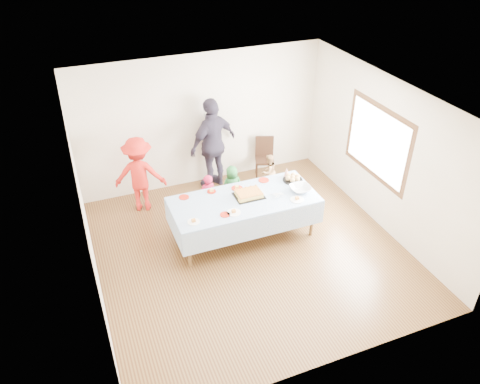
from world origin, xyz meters
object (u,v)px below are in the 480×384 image
Objects in this scene: party_table at (244,202)px; dining_chair at (264,155)px; birthday_cake at (249,194)px; adult_left at (140,175)px.

party_table is 2.16m from dining_chair.
dining_chair is at bearing 58.08° from birthday_cake.
dining_chair is 0.59× the size of adult_left.
birthday_cake is at bearing 26.17° from party_table.
birthday_cake is 2.17m from adult_left.
dining_chair reaches higher than birthday_cake.
adult_left is (-1.59, 1.47, -0.08)m from birthday_cake.
dining_chair is at bearing -156.56° from adult_left.
dining_chair is at bearing 56.35° from party_table.
dining_chair is (1.19, 1.79, -0.23)m from party_table.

